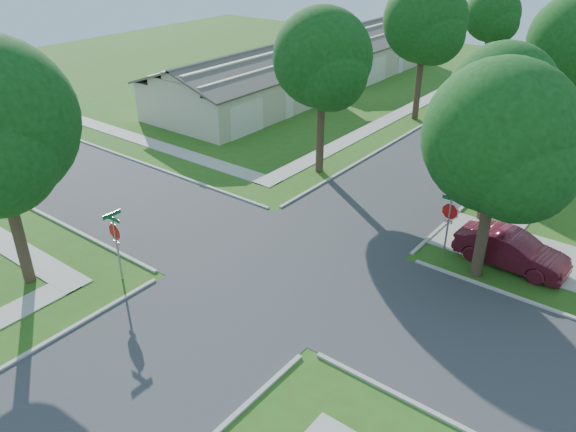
{
  "coord_description": "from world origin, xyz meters",
  "views": [
    {
      "loc": [
        11.85,
        -15.36,
        12.64
      ],
      "look_at": [
        -0.91,
        1.18,
        1.6
      ],
      "focal_mm": 35.0,
      "sensor_mm": 36.0,
      "label": 1
    }
  ],
  "objects_px": {
    "tree_e_near": "(503,104)",
    "tree_w_mid": "(426,25)",
    "tree_w_far": "(492,17)",
    "tree_e_mid": "(576,45)",
    "car_curb_west": "(485,86)",
    "stop_sign_ne": "(450,214)",
    "tree_w_near": "(323,63)",
    "car_curb_east": "(561,78)",
    "tree_ne_corner": "(501,144)",
    "house_nw_far": "(360,52)",
    "car_driveway": "(511,250)",
    "house_nw_near": "(241,90)",
    "stop_sign_sw": "(115,235)"
  },
  "relations": [
    {
      "from": "tree_e_mid",
      "to": "car_curb_west",
      "type": "relative_size",
      "value": 2.09
    },
    {
      "from": "stop_sign_sw",
      "to": "tree_e_mid",
      "type": "relative_size",
      "value": 0.32
    },
    {
      "from": "tree_w_near",
      "to": "tree_w_far",
      "type": "height_order",
      "value": "tree_w_near"
    },
    {
      "from": "house_nw_near",
      "to": "car_curb_west",
      "type": "bearing_deg",
      "value": 50.47
    },
    {
      "from": "house_nw_far",
      "to": "stop_sign_sw",
      "type": "bearing_deg",
      "value": -72.9
    },
    {
      "from": "tree_ne_corner",
      "to": "car_driveway",
      "type": "height_order",
      "value": "tree_ne_corner"
    },
    {
      "from": "tree_e_mid",
      "to": "tree_w_far",
      "type": "relative_size",
      "value": 1.15
    },
    {
      "from": "stop_sign_sw",
      "to": "tree_w_near",
      "type": "distance_m",
      "value": 14.3
    },
    {
      "from": "tree_e_near",
      "to": "tree_w_mid",
      "type": "distance_m",
      "value": 15.26
    },
    {
      "from": "car_curb_west",
      "to": "stop_sign_ne",
      "type": "bearing_deg",
      "value": 100.38
    },
    {
      "from": "tree_e_mid",
      "to": "tree_w_mid",
      "type": "relative_size",
      "value": 0.96
    },
    {
      "from": "stop_sign_sw",
      "to": "house_nw_near",
      "type": "xyz_separation_m",
      "value": [
        -11.29,
        19.7,
        -0.51
      ]
    },
    {
      "from": "stop_sign_ne",
      "to": "tree_ne_corner",
      "type": "relative_size",
      "value": 0.34
    },
    {
      "from": "tree_w_mid",
      "to": "car_driveway",
      "type": "bearing_deg",
      "value": -52.47
    },
    {
      "from": "tree_w_near",
      "to": "car_curb_east",
      "type": "relative_size",
      "value": 2.01
    },
    {
      "from": "car_driveway",
      "to": "tree_e_mid",
      "type": "bearing_deg",
      "value": 11.38
    },
    {
      "from": "tree_w_far",
      "to": "tree_e_near",
      "type": "bearing_deg",
      "value": -69.39
    },
    {
      "from": "tree_w_mid",
      "to": "tree_w_far",
      "type": "height_order",
      "value": "tree_w_mid"
    },
    {
      "from": "stop_sign_ne",
      "to": "tree_w_mid",
      "type": "relative_size",
      "value": 0.31
    },
    {
      "from": "tree_w_mid",
      "to": "tree_e_near",
      "type": "bearing_deg",
      "value": -51.95
    },
    {
      "from": "stop_sign_sw",
      "to": "tree_w_mid",
      "type": "height_order",
      "value": "tree_w_mid"
    },
    {
      "from": "tree_e_near",
      "to": "tree_w_far",
      "type": "xyz_separation_m",
      "value": [
        -9.4,
        25.0,
        -0.14
      ]
    },
    {
      "from": "car_curb_west",
      "to": "tree_e_mid",
      "type": "bearing_deg",
      "value": 123.34
    },
    {
      "from": "car_driveway",
      "to": "tree_e_near",
      "type": "bearing_deg",
      "value": 38.21
    },
    {
      "from": "tree_w_near",
      "to": "house_nw_far",
      "type": "bearing_deg",
      "value": 116.27
    },
    {
      "from": "tree_e_near",
      "to": "car_curb_west",
      "type": "height_order",
      "value": "tree_e_near"
    },
    {
      "from": "tree_w_near",
      "to": "house_nw_near",
      "type": "bearing_deg",
      "value": 152.17
    },
    {
      "from": "tree_e_mid",
      "to": "car_driveway",
      "type": "relative_size",
      "value": 2.06
    },
    {
      "from": "house_nw_near",
      "to": "house_nw_far",
      "type": "distance_m",
      "value": 17.0
    },
    {
      "from": "tree_w_mid",
      "to": "house_nw_near",
      "type": "height_order",
      "value": "tree_w_mid"
    },
    {
      "from": "house_nw_near",
      "to": "car_driveway",
      "type": "bearing_deg",
      "value": -21.92
    },
    {
      "from": "car_curb_west",
      "to": "tree_w_mid",
      "type": "bearing_deg",
      "value": 74.73
    },
    {
      "from": "tree_w_near",
      "to": "tree_ne_corner",
      "type": "relative_size",
      "value": 1.04
    },
    {
      "from": "tree_e_near",
      "to": "car_driveway",
      "type": "height_order",
      "value": "tree_e_near"
    },
    {
      "from": "tree_e_mid",
      "to": "tree_ne_corner",
      "type": "relative_size",
      "value": 1.06
    },
    {
      "from": "car_curb_east",
      "to": "tree_e_mid",
      "type": "bearing_deg",
      "value": -72.99
    },
    {
      "from": "tree_e_near",
      "to": "tree_w_near",
      "type": "relative_size",
      "value": 0.92
    },
    {
      "from": "car_curb_east",
      "to": "car_curb_west",
      "type": "relative_size",
      "value": 1.01
    },
    {
      "from": "car_driveway",
      "to": "car_curb_west",
      "type": "bearing_deg",
      "value": 25.2
    },
    {
      "from": "house_nw_near",
      "to": "house_nw_far",
      "type": "xyz_separation_m",
      "value": [
        0.0,
        17.0,
        0.0
      ]
    },
    {
      "from": "stop_sign_sw",
      "to": "house_nw_far",
      "type": "xyz_separation_m",
      "value": [
        -11.29,
        36.7,
        -0.51
      ]
    },
    {
      "from": "car_curb_east",
      "to": "car_driveway",
      "type": "bearing_deg",
      "value": -75.04
    },
    {
      "from": "car_curb_east",
      "to": "car_curb_west",
      "type": "xyz_separation_m",
      "value": [
        -4.4,
        -6.0,
        -0.12
      ]
    },
    {
      "from": "stop_sign_sw",
      "to": "stop_sign_ne",
      "type": "distance_m",
      "value": 13.29
    },
    {
      "from": "tree_e_mid",
      "to": "stop_sign_sw",
      "type": "bearing_deg",
      "value": -110.2
    },
    {
      "from": "tree_ne_corner",
      "to": "house_nw_far",
      "type": "height_order",
      "value": "tree_ne_corner"
    },
    {
      "from": "tree_ne_corner",
      "to": "house_nw_far",
      "type": "relative_size",
      "value": 0.64
    },
    {
      "from": "house_nw_near",
      "to": "house_nw_far",
      "type": "bearing_deg",
      "value": 90.0
    },
    {
      "from": "car_curb_west",
      "to": "tree_e_near",
      "type": "bearing_deg",
      "value": 103.66
    },
    {
      "from": "tree_e_mid",
      "to": "car_driveway",
      "type": "distance_m",
      "value": 16.44
    }
  ]
}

